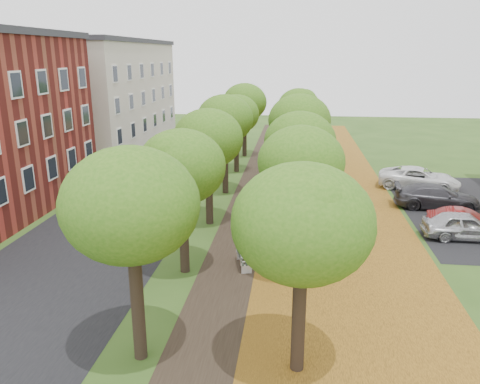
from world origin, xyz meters
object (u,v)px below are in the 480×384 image
(car_silver, at_px, (465,226))
(car_grey, at_px, (437,197))
(car_white, at_px, (419,178))
(car_red, at_px, (465,222))
(bench, at_px, (243,258))

(car_silver, height_order, car_grey, car_grey)
(car_silver, bearing_deg, car_white, 0.39)
(car_red, xyz_separation_m, car_white, (-0.31, 8.39, 0.13))
(bench, distance_m, car_grey, 14.35)
(bench, bearing_deg, car_grey, -63.26)
(car_silver, distance_m, car_grey, 4.97)
(bench, height_order, car_red, car_red)
(car_red, relative_size, car_grey, 0.76)
(bench, height_order, car_white, car_white)
(car_white, bearing_deg, car_silver, -165.06)
(car_grey, height_order, car_white, car_white)
(bench, distance_m, car_white, 17.47)
(car_red, xyz_separation_m, car_grey, (-0.31, 4.12, 0.10))
(car_silver, relative_size, car_white, 0.76)
(bench, distance_m, car_silver, 11.68)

